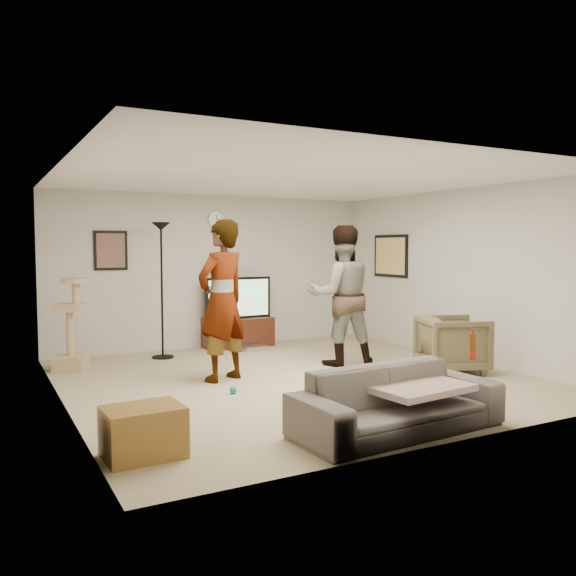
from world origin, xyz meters
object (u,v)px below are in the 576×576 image
tv_stand (238,332)px  armchair (452,344)px  person_left (222,300)px  person_right (341,295)px  beer_bottle (473,346)px  side_table (143,432)px  floor_lamp (162,291)px  sofa (398,400)px  tv (238,298)px  cat_tree (70,324)px

tv_stand → armchair: 3.59m
person_left → person_right: (1.84, 0.13, -0.02)m
beer_bottle → side_table: bearing=171.7°
floor_lamp → sofa: (0.86, -4.43, -0.72)m
tv → armchair: 3.61m
sofa → beer_bottle: bearing=-3.2°
tv_stand → person_right: 2.28m
tv → beer_bottle: bearing=-85.4°
beer_bottle → side_table: beer_bottle is taller
side_table → cat_tree: bearing=90.5°
cat_tree → sofa: size_ratio=0.63×
person_right → armchair: 1.63m
tv → person_left: 2.46m
person_left → cat_tree: bearing=-66.4°
cat_tree → armchair: size_ratio=1.52×
tv_stand → floor_lamp: (-1.38, -0.37, 0.77)m
side_table → person_left: bearing=54.8°
floor_lamp → cat_tree: floor_lamp is taller
sofa → side_table: (-2.17, 0.45, -0.09)m
floor_lamp → armchair: bearing=-41.7°
tv_stand → sofa: (-0.52, -4.80, 0.05)m
sofa → beer_bottle: beer_bottle is taller
tv → side_table: 5.16m
sofa → cat_tree: bearing=114.6°
beer_bottle → floor_lamp: bearing=111.7°
sofa → floor_lamp: bearing=97.8°
tv → cat_tree: 2.80m
cat_tree → person_left: person_left is taller
tv_stand → armchair: size_ratio=1.40×
person_right → armchair: bearing=149.4°
tv_stand → side_table: tv_stand is taller
tv → beer_bottle: 4.82m
beer_bottle → side_table: 3.15m
person_right → tv: bearing=-55.1°
cat_tree → sofa: cat_tree is taller
cat_tree → tv: bearing=13.1°
tv_stand → person_right: person_right is taller
person_right → side_table: 4.18m
beer_bottle → armchair: 2.16m
person_left → sofa: bearing=81.1°
armchair → person_left: bearing=92.6°
tv_stand → tv: bearing=0.0°
floor_lamp → person_left: bearing=-82.4°
person_right → tv_stand: bearing=-55.1°
person_left → beer_bottle: 3.06m
tv → person_left: bearing=-117.9°
floor_lamp → side_table: bearing=-108.2°
cat_tree → beer_bottle: size_ratio=4.97×
tv → sofa: tv is taller
cat_tree → armchair: 5.12m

